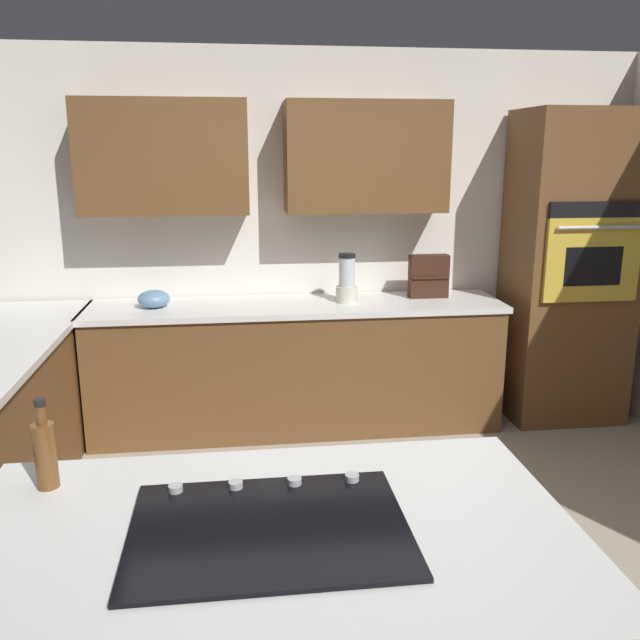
{
  "coord_description": "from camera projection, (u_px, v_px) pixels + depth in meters",
  "views": [
    {
      "loc": [
        0.5,
        2.72,
        1.91
      ],
      "look_at": [
        0.03,
        -1.02,
        0.96
      ],
      "focal_mm": 37.48,
      "sensor_mm": 36.0,
      "label": 1
    }
  ],
  "objects": [
    {
      "name": "wall_back",
      "position": [
        295.0,
        218.0,
        4.74
      ],
      "size": [
        6.0,
        0.44,
        2.6
      ],
      "color": "white",
      "rests_on": "ground"
    },
    {
      "name": "mixing_bowl",
      "position": [
        154.0,
        299.0,
        4.43
      ],
      "size": [
        0.21,
        0.21,
        0.12
      ],
      "primitive_type": "ellipsoid",
      "color": "#668CB2",
      "rests_on": "countertop_back"
    },
    {
      "name": "spice_rack",
      "position": [
        429.0,
        276.0,
        4.72
      ],
      "size": [
        0.27,
        0.11,
        0.3
      ],
      "color": "#381E14",
      "rests_on": "countertop_back"
    },
    {
      "name": "cooktop",
      "position": [
        269.0,
        527.0,
        1.83
      ],
      "size": [
        0.76,
        0.56,
        0.03
      ],
      "color": "black",
      "rests_on": "island_top"
    },
    {
      "name": "wall_oven",
      "position": [
        568.0,
        269.0,
        4.75
      ],
      "size": [
        0.8,
        0.66,
        2.19
      ],
      "color": "brown",
      "rests_on": "ground"
    },
    {
      "name": "lower_cabinets_back",
      "position": [
        297.0,
        369.0,
        4.68
      ],
      "size": [
        2.8,
        0.6,
        0.86
      ],
      "primitive_type": "cube",
      "color": "brown",
      "rests_on": "ground"
    },
    {
      "name": "island_top",
      "position": [
        270.0,
        537.0,
        1.83
      ],
      "size": [
        1.71,
        1.04,
        0.04
      ],
      "primitive_type": "cube",
      "color": "silver",
      "rests_on": "island_base"
    },
    {
      "name": "blender",
      "position": [
        347.0,
        281.0,
        4.57
      ],
      "size": [
        0.15,
        0.15,
        0.34
      ],
      "color": "beige",
      "rests_on": "countertop_back"
    },
    {
      "name": "oil_bottle",
      "position": [
        45.0,
        452.0,
        2.04
      ],
      "size": [
        0.07,
        0.07,
        0.29
      ],
      "color": "brown",
      "rests_on": "island_top"
    },
    {
      "name": "countertop_back",
      "position": [
        296.0,
        306.0,
        4.57
      ],
      "size": [
        2.84,
        0.64,
        0.04
      ],
      "primitive_type": "cube",
      "color": "silver",
      "rests_on": "lower_cabinets_back"
    },
    {
      "name": "ground_plane",
      "position": [
        353.0,
        569.0,
        3.14
      ],
      "size": [
        14.0,
        14.0,
        0.0
      ],
      "primitive_type": "plane",
      "color": "#9E937F"
    }
  ]
}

